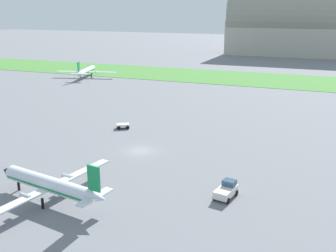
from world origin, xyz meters
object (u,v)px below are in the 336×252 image
object	(u,v)px
pushback_tug_near_gate	(226,190)
baggage_cart_midfield	(123,126)
airplane_taxiing_turboprop	(86,71)
airplane_foreground_turboprop	(50,184)

from	to	relation	value
pushback_tug_near_gate	baggage_cart_midfield	distance (m)	33.27
airplane_taxiing_turboprop	baggage_cart_midfield	size ratio (longest dim) A/B	6.80
airplane_foreground_turboprop	pushback_tug_near_gate	bearing A→B (deg)	-145.35
airplane_foreground_turboprop	airplane_taxiing_turboprop	world-z (taller)	airplane_taxiing_turboprop
airplane_taxiing_turboprop	pushback_tug_near_gate	distance (m)	94.62
airplane_taxiing_turboprop	pushback_tug_near_gate	bearing A→B (deg)	-151.31
baggage_cart_midfield	airplane_taxiing_turboprop	bearing A→B (deg)	-82.06
airplane_taxiing_turboprop	pushback_tug_near_gate	size ratio (longest dim) A/B	5.17
airplane_foreground_turboprop	airplane_taxiing_turboprop	bearing A→B (deg)	-49.98
airplane_taxiing_turboprop	baggage_cart_midfield	xyz separation A→B (m)	(38.81, -48.01, -1.66)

